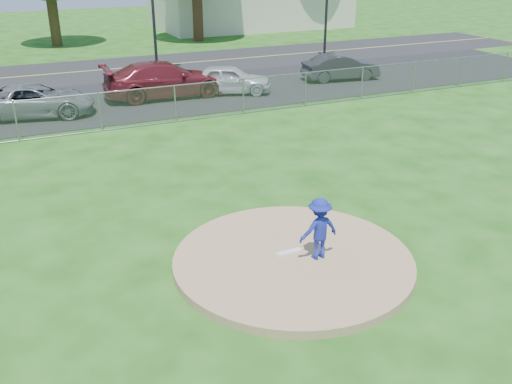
# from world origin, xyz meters

# --- Properties ---
(ground) EXTENTS (120.00, 120.00, 0.00)m
(ground) POSITION_xyz_m (0.00, 10.00, 0.00)
(ground) COLOR #184C10
(ground) RESTS_ON ground
(pitchers_mound) EXTENTS (5.40, 5.40, 0.20)m
(pitchers_mound) POSITION_xyz_m (0.00, 0.00, 0.10)
(pitchers_mound) COLOR #A28159
(pitchers_mound) RESTS_ON ground
(pitching_rubber) EXTENTS (0.60, 0.15, 0.04)m
(pitching_rubber) POSITION_xyz_m (0.00, 0.20, 0.22)
(pitching_rubber) COLOR white
(pitching_rubber) RESTS_ON pitchers_mound
(chain_link_fence) EXTENTS (40.00, 0.06, 1.50)m
(chain_link_fence) POSITION_xyz_m (0.00, 12.00, 0.75)
(chain_link_fence) COLOR gray
(chain_link_fence) RESTS_ON ground
(parking_lot) EXTENTS (50.00, 8.00, 0.01)m
(parking_lot) POSITION_xyz_m (0.00, 16.50, 0.01)
(parking_lot) COLOR black
(parking_lot) RESTS_ON ground
(street) EXTENTS (60.00, 7.00, 0.01)m
(street) POSITION_xyz_m (0.00, 24.00, 0.00)
(street) COLOR black
(street) RESTS_ON ground
(commercial_building) EXTENTS (16.40, 9.40, 4.30)m
(commercial_building) POSITION_xyz_m (16.00, 38.00, 2.16)
(commercial_building) COLOR beige
(commercial_building) RESTS_ON ground
(traffic_signal_right) EXTENTS (1.28, 0.20, 5.60)m
(traffic_signal_right) POSITION_xyz_m (14.24, 22.00, 3.36)
(traffic_signal_right) COLOR black
(traffic_signal_right) RESTS_ON ground
(pitcher) EXTENTS (0.94, 0.55, 1.43)m
(pitcher) POSITION_xyz_m (0.50, -0.24, 0.91)
(pitcher) COLOR navy
(pitcher) RESTS_ON pitchers_mound
(parked_car_gray) EXTENTS (5.13, 3.12, 1.33)m
(parked_car_gray) POSITION_xyz_m (-4.08, 15.24, 0.68)
(parked_car_gray) COLOR slate
(parked_car_gray) RESTS_ON parking_lot
(parked_car_darkred) EXTENTS (5.77, 2.44, 1.66)m
(parked_car_darkred) POSITION_xyz_m (1.79, 16.20, 0.84)
(parked_car_darkred) COLOR maroon
(parked_car_darkred) RESTS_ON parking_lot
(parked_car_pearl) EXTENTS (4.32, 3.01, 1.37)m
(parked_car_pearl) POSITION_xyz_m (4.82, 15.62, 0.69)
(parked_car_pearl) COLOR silver
(parked_car_pearl) RESTS_ON parking_lot
(parked_car_charcoal) EXTENTS (4.21, 1.96, 1.34)m
(parked_car_charcoal) POSITION_xyz_m (11.37, 15.96, 0.68)
(parked_car_charcoal) COLOR #2A2A2D
(parked_car_charcoal) RESTS_ON parking_lot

